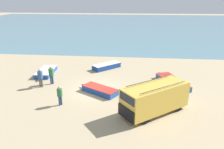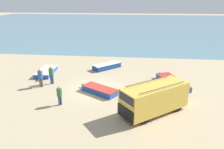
# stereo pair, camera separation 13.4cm
# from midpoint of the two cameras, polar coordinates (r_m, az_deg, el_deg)

# --- Properties ---
(ground_plane) EXTENTS (200.00, 200.00, 0.00)m
(ground_plane) POSITION_cam_midpoint_polar(r_m,az_deg,el_deg) (20.68, -4.35, -3.97)
(ground_plane) COLOR tan
(sea_water) EXTENTS (120.00, 80.00, 0.01)m
(sea_water) POSITION_cam_midpoint_polar(r_m,az_deg,el_deg) (71.21, 3.08, 12.96)
(sea_water) COLOR slate
(sea_water) RESTS_ON ground_plane
(parked_van) EXTENTS (5.32, 4.75, 2.34)m
(parked_van) POSITION_cam_midpoint_polar(r_m,az_deg,el_deg) (16.54, 10.89, -5.97)
(parked_van) COLOR gold
(parked_van) RESTS_ON ground_plane
(fishing_rowboat_0) EXTENTS (2.98, 5.48, 0.50)m
(fishing_rowboat_0) POSITION_cam_midpoint_polar(r_m,az_deg,el_deg) (22.67, 15.16, -1.78)
(fishing_rowboat_0) COLOR #2D66AD
(fishing_rowboat_0) RESTS_ON ground_plane
(fishing_rowboat_1) EXTENTS (1.82, 4.50, 0.50)m
(fishing_rowboat_1) POSITION_cam_midpoint_polar(r_m,az_deg,el_deg) (25.74, -17.04, 0.61)
(fishing_rowboat_1) COLOR #234CA3
(fishing_rowboat_1) RESTS_ON ground_plane
(fishing_rowboat_2) EXTENTS (3.96, 2.90, 0.53)m
(fishing_rowboat_2) POSITION_cam_midpoint_polar(r_m,az_deg,el_deg) (19.98, -3.63, -4.00)
(fishing_rowboat_2) COLOR #234CA3
(fishing_rowboat_2) RESTS_ON ground_plane
(fishing_rowboat_3) EXTENTS (3.67, 3.62, 0.61)m
(fishing_rowboat_3) POSITION_cam_midpoint_polar(r_m,az_deg,el_deg) (26.66, -1.30, 2.26)
(fishing_rowboat_3) COLOR navy
(fishing_rowboat_3) RESTS_ON ground_plane
(fisherman_0) EXTENTS (0.48, 0.48, 1.83)m
(fisherman_0) POSITION_cam_midpoint_polar(r_m,az_deg,el_deg) (21.95, -18.40, -0.47)
(fisherman_0) COLOR #5B564C
(fisherman_0) RESTS_ON ground_plane
(fisherman_1) EXTENTS (0.43, 0.43, 1.63)m
(fisherman_1) POSITION_cam_midpoint_polar(r_m,az_deg,el_deg) (17.92, -13.70, -4.97)
(fisherman_1) COLOR navy
(fisherman_1) RESTS_ON ground_plane
(fisherman_2) EXTENTS (0.48, 0.48, 1.83)m
(fisherman_2) POSITION_cam_midpoint_polar(r_m,az_deg,el_deg) (22.43, -15.76, 0.23)
(fisherman_2) COLOR navy
(fisherman_2) RESTS_ON ground_plane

